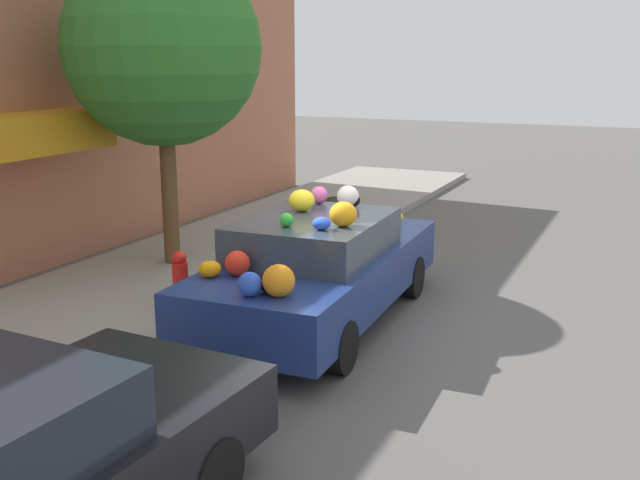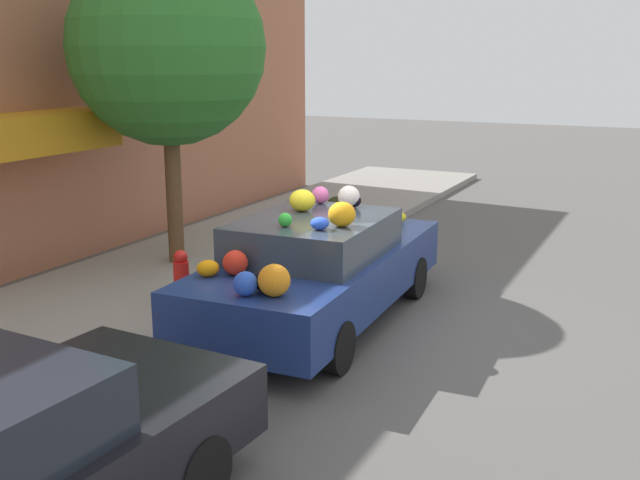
# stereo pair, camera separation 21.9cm
# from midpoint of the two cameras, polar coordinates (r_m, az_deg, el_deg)

# --- Properties ---
(ground_plane) EXTENTS (60.00, 60.00, 0.00)m
(ground_plane) POSITION_cam_midpoint_polar(r_m,az_deg,el_deg) (9.45, 0.48, -6.15)
(ground_plane) COLOR #565451
(sidewalk_curb) EXTENTS (24.00, 3.20, 0.14)m
(sidewalk_curb) POSITION_cam_midpoint_polar(r_m,az_deg,el_deg) (10.81, -12.55, -3.50)
(sidewalk_curb) COLOR gray
(sidewalk_curb) RESTS_ON ground
(building_facade) EXTENTS (18.00, 1.20, 5.98)m
(building_facade) POSITION_cam_midpoint_polar(r_m,az_deg,el_deg) (11.88, -21.94, 11.54)
(building_facade) COLOR #B26B4C
(building_facade) RESTS_ON ground
(street_tree) EXTENTS (2.88, 2.88, 4.66)m
(street_tree) POSITION_cam_midpoint_polar(r_m,az_deg,el_deg) (11.40, -11.01, 14.20)
(street_tree) COLOR brown
(street_tree) RESTS_ON sidewalk_curb
(fire_hydrant) EXTENTS (0.20, 0.20, 0.70)m
(fire_hydrant) POSITION_cam_midpoint_polar(r_m,az_deg,el_deg) (9.70, -9.88, -2.81)
(fire_hydrant) COLOR red
(fire_hydrant) RESTS_ON sidewalk_curb
(art_car) EXTENTS (4.53, 1.95, 1.64)m
(art_car) POSITION_cam_midpoint_polar(r_m,az_deg,el_deg) (9.18, 0.59, -1.99)
(art_car) COLOR navy
(art_car) RESTS_ON ground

